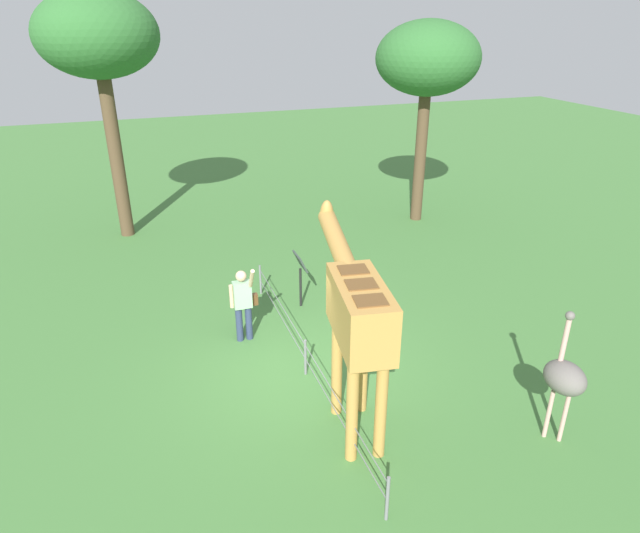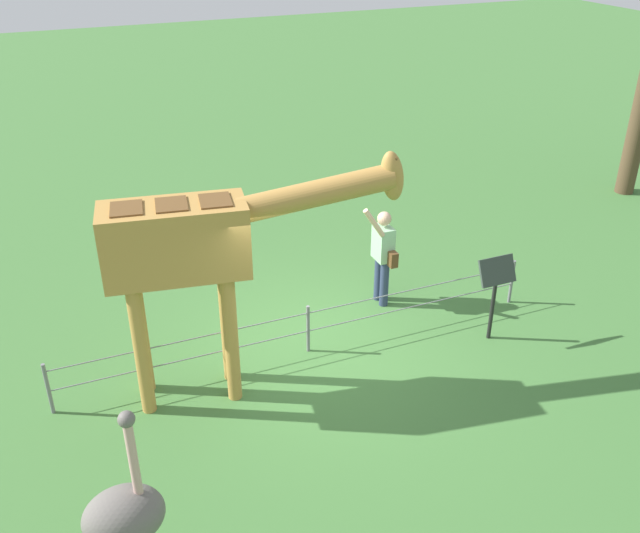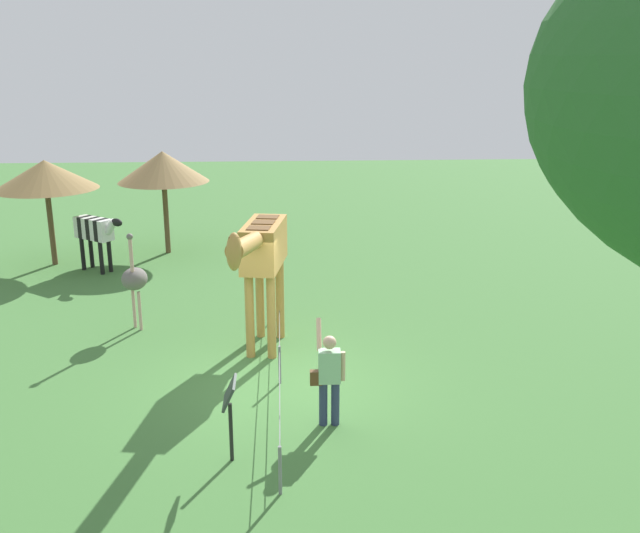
{
  "view_description": "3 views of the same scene",
  "coord_description": "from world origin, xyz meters",
  "px_view_note": "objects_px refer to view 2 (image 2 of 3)",
  "views": [
    {
      "loc": [
        -8.24,
        2.7,
        6.23
      ],
      "look_at": [
        0.46,
        -0.38,
        1.98
      ],
      "focal_mm": 30.97,
      "sensor_mm": 36.0,
      "label": 1
    },
    {
      "loc": [
        -3.07,
        -7.62,
        5.81
      ],
      "look_at": [
        0.04,
        -0.26,
        1.54
      ],
      "focal_mm": 39.06,
      "sensor_mm": 36.0,
      "label": 2
    },
    {
      "loc": [
        12.0,
        0.15,
        5.84
      ],
      "look_at": [
        -0.84,
        0.88,
        2.03
      ],
      "focal_mm": 39.28,
      "sensor_mm": 36.0,
      "label": 3
    }
  ],
  "objects_px": {
    "info_sign": "(496,282)",
    "visitor": "(383,252)",
    "ostrich": "(125,516)",
    "giraffe": "(202,247)"
  },
  "relations": [
    {
      "from": "visitor",
      "to": "ostrich",
      "type": "xyz_separation_m",
      "value": [
        -4.55,
        -4.0,
        0.27
      ]
    },
    {
      "from": "visitor",
      "to": "info_sign",
      "type": "distance_m",
      "value": 1.84
    },
    {
      "from": "giraffe",
      "to": "visitor",
      "type": "distance_m",
      "value": 3.49
    },
    {
      "from": "info_sign",
      "to": "giraffe",
      "type": "bearing_deg",
      "value": 174.45
    },
    {
      "from": "giraffe",
      "to": "info_sign",
      "type": "distance_m",
      "value": 4.26
    },
    {
      "from": "ostrich",
      "to": "visitor",
      "type": "bearing_deg",
      "value": 41.34
    },
    {
      "from": "ostrich",
      "to": "info_sign",
      "type": "distance_m",
      "value": 6.08
    },
    {
      "from": "giraffe",
      "to": "ostrich",
      "type": "bearing_deg",
      "value": -117.3
    },
    {
      "from": "giraffe",
      "to": "ostrich",
      "type": "relative_size",
      "value": 1.65
    },
    {
      "from": "info_sign",
      "to": "visitor",
      "type": "bearing_deg",
      "value": 123.28
    }
  ]
}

